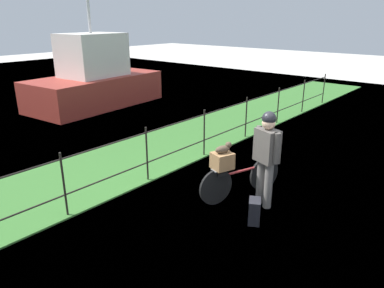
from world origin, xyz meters
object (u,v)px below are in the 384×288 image
object	(u,v)px
cyclist_person	(267,151)
moored_boat_near	(95,80)
terrier_dog	(224,148)
wooden_crate	(222,161)
backpack_on_paving	(254,211)
bicycle_main	(240,179)

from	to	relation	value
cyclist_person	moored_boat_near	world-z (taller)	moored_boat_near
terrier_dog	cyclist_person	world-z (taller)	cyclist_person
wooden_crate	moored_boat_near	world-z (taller)	moored_boat_near
terrier_dog	cyclist_person	size ratio (longest dim) A/B	0.19
backpack_on_paving	moored_boat_near	world-z (taller)	moored_boat_near
bicycle_main	terrier_dog	xyz separation A→B (m)	(-0.36, 0.12, 0.67)
wooden_crate	backpack_on_paving	world-z (taller)	wooden_crate
wooden_crate	terrier_dog	world-z (taller)	terrier_dog
terrier_dog	backpack_on_paving	world-z (taller)	terrier_dog
backpack_on_paving	wooden_crate	bearing A→B (deg)	-134.05
cyclist_person	backpack_on_paving	xyz separation A→B (m)	(-0.60, -0.18, -0.80)
cyclist_person	moored_boat_near	size ratio (longest dim) A/B	0.33
terrier_dog	moored_boat_near	world-z (taller)	moored_boat_near
cyclist_person	backpack_on_paving	world-z (taller)	cyclist_person
bicycle_main	wooden_crate	world-z (taller)	wooden_crate
bicycle_main	backpack_on_paving	size ratio (longest dim) A/B	4.17
terrier_dog	cyclist_person	xyz separation A→B (m)	(0.38, -0.61, -0.01)
wooden_crate	cyclist_person	size ratio (longest dim) A/B	0.20
backpack_on_paving	terrier_dog	bearing A→B (deg)	-135.78
wooden_crate	terrier_dog	size ratio (longest dim) A/B	1.02
moored_boat_near	wooden_crate	bearing A→B (deg)	-110.91
terrier_dog	wooden_crate	bearing A→B (deg)	160.96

